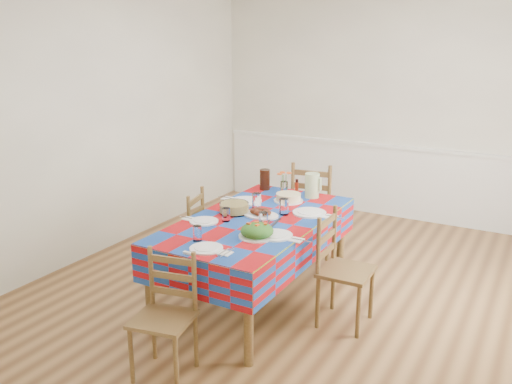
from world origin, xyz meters
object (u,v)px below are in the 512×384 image
chair_near (166,316)px  chair_far (314,209)px  chair_right (341,270)px  green_pitcher (312,185)px  tea_pitcher (265,179)px  chair_left (184,237)px  meat_platter (261,213)px  dining_table (256,228)px

chair_near → chair_far: chair_far is taller
chair_far → chair_right: chair_far is taller
green_pitcher → tea_pitcher: (-0.52, 0.02, -0.01)m
tea_pitcher → chair_left: (-0.41, -0.81, -0.42)m
chair_right → chair_left: bearing=88.1°
chair_left → chair_right: (1.54, -0.01, 0.01)m
meat_platter → tea_pitcher: 0.83m
tea_pitcher → chair_left: size_ratio=0.23×
chair_near → chair_left: size_ratio=0.96×
green_pitcher → meat_platter: bearing=-102.0°
meat_platter → chair_left: bearing=-175.2°
chair_far → chair_left: 1.43m
green_pitcher → chair_near: 2.07m
dining_table → chair_far: 1.22m
chair_near → green_pitcher: bearing=74.3°
tea_pitcher → meat_platter: bearing=-63.8°
chair_near → chair_left: (-0.76, 1.23, 0.02)m
chair_near → chair_right: (0.78, 1.22, 0.03)m
tea_pitcher → chair_right: 1.46m
dining_table → chair_far: bearing=89.7°
meat_platter → chair_right: chair_right is taller
meat_platter → chair_near: bearing=-90.4°
dining_table → meat_platter: 0.13m
tea_pitcher → chair_far: (0.37, 0.39, -0.36)m
chair_left → meat_platter: bearing=80.9°
chair_near → chair_left: chair_left is taller
chair_right → tea_pitcher: bearing=52.6°
chair_far → green_pitcher: bearing=102.0°
green_pitcher → chair_near: bearing=-94.6°
green_pitcher → tea_pitcher: green_pitcher is taller
chair_left → green_pitcher: bearing=116.4°
meat_platter → green_pitcher: green_pitcher is taller
green_pitcher → chair_right: bearing=-52.5°
dining_table → chair_right: (0.77, -0.00, -0.22)m
meat_platter → chair_far: size_ratio=0.32×
dining_table → chair_near: size_ratio=2.26×
chair_near → chair_right: 1.44m
dining_table → tea_pitcher: size_ratio=9.47×
green_pitcher → chair_right: size_ratio=0.25×
chair_left → tea_pitcher: bearing=139.3°
dining_table → tea_pitcher: 0.92m
dining_table → chair_near: chair_near is taller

